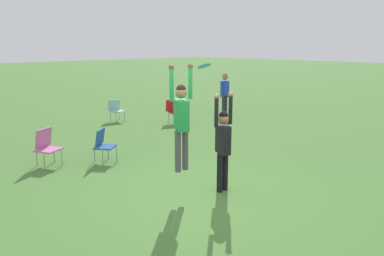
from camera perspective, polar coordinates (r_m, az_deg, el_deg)
ground_plane at (r=7.54m, az=0.82°, el=-10.30°), size 120.00×120.00×0.00m
person_jumping at (r=7.09m, az=-1.63°, el=1.83°), size 0.58×0.47×2.06m
person_defending at (r=7.48m, az=4.75°, el=-1.92°), size 0.52×0.42×2.02m
frisbee at (r=6.97m, az=1.88°, el=9.42°), size 0.26×0.25×0.11m
camping_chair_0 at (r=14.25m, az=-2.70°, el=2.82°), size 0.65×0.70×0.89m
camping_chair_1 at (r=9.76m, az=-13.41°, el=-2.23°), size 0.66×0.73×0.84m
camping_chair_2 at (r=9.89m, az=-21.31°, el=-2.37°), size 0.69×0.75×0.92m
camping_chair_3 at (r=14.91m, az=-11.52°, el=2.91°), size 0.57×0.61×0.84m
person_spectator_near at (r=15.58m, az=5.02°, el=5.73°), size 0.51×0.41×1.79m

